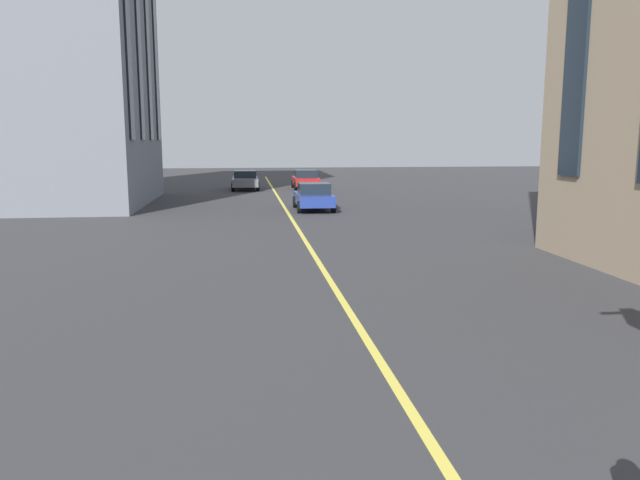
{
  "coord_description": "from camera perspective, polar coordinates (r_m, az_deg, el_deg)",
  "views": [
    {
      "loc": [
        -0.12,
        2.14,
        3.54
      ],
      "look_at": [
        13.74,
        0.4,
        1.25
      ],
      "focal_mm": 34.25,
      "sensor_mm": 36.0,
      "label": 1
    }
  ],
  "objects": [
    {
      "name": "lane_centre_line",
      "position": [
        20.54,
        -1.05,
        -0.61
      ],
      "size": [
        80.0,
        0.16,
        0.01
      ],
      "color": "#D8C64C",
      "rests_on": "ground_plane"
    },
    {
      "name": "car_red_parked_b",
      "position": [
        45.01,
        -1.35,
        5.69
      ],
      "size": [
        3.9,
        1.89,
        1.4
      ],
      "color": "#B21E1E",
      "rests_on": "ground_plane"
    },
    {
      "name": "car_grey_far",
      "position": [
        44.65,
        -7.0,
        5.59
      ],
      "size": [
        4.4,
        1.95,
        1.37
      ],
      "color": "slate",
      "rests_on": "ground_plane"
    },
    {
      "name": "car_blue_parked_a",
      "position": [
        31.21,
        -0.6,
        4.09
      ],
      "size": [
        3.9,
        1.89,
        1.4
      ],
      "color": "navy",
      "rests_on": "ground_plane"
    }
  ]
}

